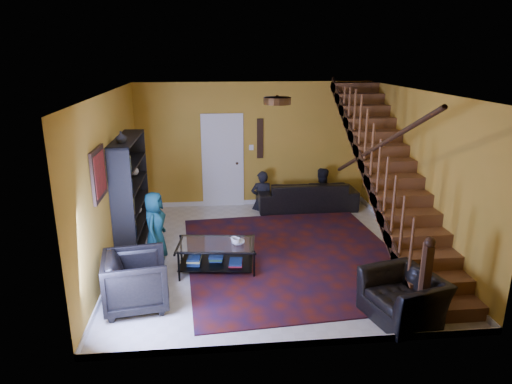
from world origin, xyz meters
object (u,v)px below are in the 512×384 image
Objects in this scene: coffee_table at (216,255)px; sofa at (306,195)px; armchair_left at (136,281)px; bookshelf at (131,195)px; armchair_right at (403,297)px.

sofa is at bearing 54.01° from coffee_table.
sofa is 2.57× the size of armchair_left.
sofa is 5.04m from armchair_left.
bookshelf is at bearing 25.16° from sofa.
bookshelf is 2.01m from coffee_table.
armchair_right is (3.55, -0.67, -0.08)m from armchair_left.
bookshelf is 2.32× the size of armchair_left.
armchair_right is (3.90, -2.85, -0.65)m from bookshelf.
coffee_table is at bearing -56.93° from armchair_left.
armchair_left is 3.61m from armchair_right.
coffee_table is (-2.43, 1.67, -0.04)m from armchair_right.
armchair_left is at bearing -116.95° from armchair_right.
bookshelf is 2.07× the size of armchair_right.
bookshelf is 1.53× the size of coffee_table.
armchair_left is at bearing -80.77° from bookshelf.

